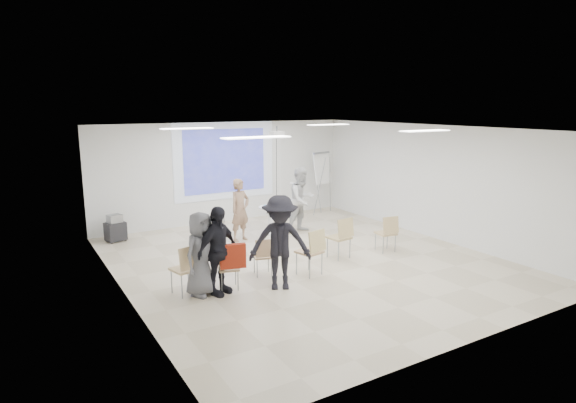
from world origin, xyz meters
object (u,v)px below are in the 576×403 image
chair_left_mid (229,266)px  chair_right_inner (341,235)px  player_left (240,206)px  flipchart_easel (322,168)px  chair_center (312,248)px  audience_mid (280,236)px  audience_left (218,245)px  av_cart (115,229)px  chair_far_left (187,266)px  laptop (262,255)px  pedestal_table (270,218)px  player_right (302,196)px  chair_right_far (388,231)px  chair_left_inner (263,254)px  audience_outer (201,249)px

chair_left_mid → chair_right_inner: (3.01, 0.43, 0.09)m
player_left → flipchart_easel: size_ratio=0.92×
chair_left_mid → chair_center: (1.82, -0.15, 0.10)m
audience_mid → player_left: bearing=104.0°
chair_center → audience_left: 2.10m
player_left → audience_mid: (-0.77, -3.43, 0.11)m
audience_left → av_cart: audience_left is taller
chair_far_left → laptop: (1.72, 0.24, -0.14)m
chair_right_inner → chair_center: bearing=-161.0°
pedestal_table → laptop: (-1.70, -2.75, -0.00)m
player_right → chair_right_far: 2.81m
chair_left_inner → chair_center: chair_center is taller
chair_left_inner → av_cart: 4.77m
chair_right_inner → pedestal_table: bearing=90.4°
player_left → player_right: 1.86m
player_right → audience_left: bearing=-155.0°
chair_right_far → laptop: size_ratio=3.02×
chair_left_mid → pedestal_table: bearing=65.8°
player_left → audience_mid: 3.52m
flipchart_easel → av_cart: 6.57m
audience_outer → flipchart_easel: bearing=10.0°
player_right → chair_center: 3.55m
chair_far_left → chair_right_inner: size_ratio=0.99×
chair_right_inner → laptop: size_ratio=3.28×
audience_outer → chair_right_inner: bearing=-21.6°
chair_right_inner → audience_left: size_ratio=0.50×
player_left → chair_center: size_ratio=1.87×
player_right → chair_center: bearing=-132.6°
chair_left_inner → flipchart_easel: flipchart_easel is taller
player_left → chair_right_far: bearing=-63.9°
chair_left_mid → laptop: size_ratio=2.78×
pedestal_table → audience_mid: 4.06m
audience_mid → chair_far_left: bearing=-173.6°
player_left → audience_mid: bearing=-120.3°
chair_left_inner → audience_left: 1.35m
player_left → flipchart_easel: (3.64, 1.52, 0.56)m
chair_left_inner → audience_outer: size_ratio=0.46×
chair_center → audience_outer: size_ratio=0.56×
chair_right_far → audience_outer: size_ratio=0.50×
laptop → chair_far_left: bearing=23.8°
chair_right_far → chair_right_inner: bearing=-178.5°
chair_center → audience_mid: (-0.93, -0.27, 0.46)m
laptop → av_cart: size_ratio=0.42×
chair_far_left → audience_outer: audience_outer is taller
audience_mid → pedestal_table: bearing=90.6°
chair_right_inner → audience_outer: size_ratio=0.55×
pedestal_table → laptop: pedestal_table is taller
chair_right_inner → av_cart: size_ratio=1.38×
chair_center → audience_mid: audience_mid is taller
chair_left_inner → chair_right_far: size_ratio=0.90×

